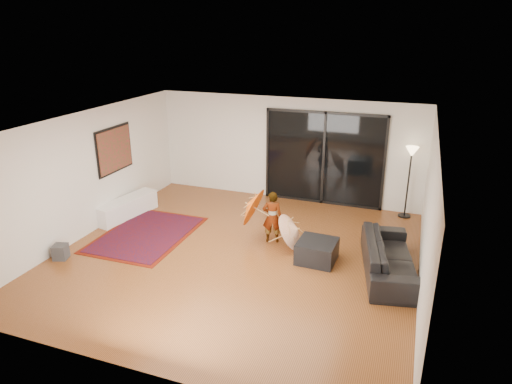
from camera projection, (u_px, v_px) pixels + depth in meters
The scene contains 17 objects.
floor at pixel (237, 255), 9.25m from camera, with size 7.00×7.00×0.00m, color brown.
ceiling at pixel (234, 124), 8.32m from camera, with size 7.00×7.00×0.00m, color white.
wall_back at pixel (286, 149), 11.88m from camera, with size 7.00×7.00×0.00m, color silver.
wall_front at pixel (130, 285), 5.70m from camera, with size 7.00×7.00×0.00m, color silver.
wall_left at pixel (86, 174), 9.90m from camera, with size 7.00×7.00×0.00m, color silver.
wall_right at pixel (428, 218), 7.67m from camera, with size 7.00×7.00×0.00m, color silver.
sliding_door at pixel (324, 159), 11.58m from camera, with size 3.06×0.07×2.40m.
painting at pixel (115, 150), 10.67m from camera, with size 0.04×1.28×1.08m.
media_console at pixel (127, 208), 11.05m from camera, with size 0.42×1.68×0.47m, color white.
speaker at pixel (61, 252), 9.08m from camera, with size 0.26×0.26×0.30m, color #424244.
persian_rug at pixel (147, 234), 10.16m from camera, with size 1.86×2.57×0.02m.
sofa at pixel (390, 257), 8.50m from camera, with size 2.26×0.88×0.66m, color black.
ottoman at pixel (317, 251), 8.98m from camera, with size 0.74×0.74×0.42m, color black.
floor_lamp at pixel (411, 162), 10.66m from camera, with size 0.30×0.30×1.75m.
child at pixel (272, 217), 9.66m from camera, with size 0.42×0.27×1.14m, color #999999.
parasol_orange at pixel (247, 207), 9.74m from camera, with size 0.50×0.87×0.88m.
parasol_white at pixel (298, 226), 9.36m from camera, with size 0.60×0.82×0.92m.
Camera 1 is at (3.17, -7.61, 4.41)m, focal length 32.00 mm.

